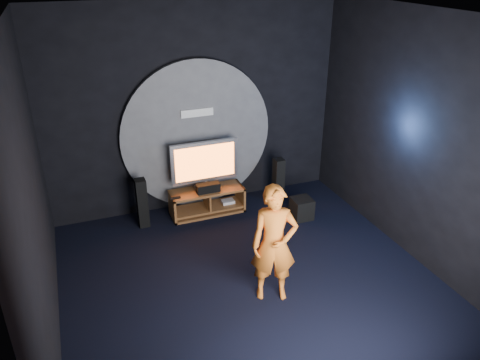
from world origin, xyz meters
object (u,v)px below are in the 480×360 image
tower_speaker_right (278,181)px  tv (205,163)px  subwoofer (302,208)px  media_console (208,203)px  tower_speaker_left (142,203)px  player (274,244)px

tower_speaker_right → tv: bearing=173.5°
tv → tower_speaker_right: tv is taller
tower_speaker_right → subwoofer: bearing=-78.4°
media_console → subwoofer: media_console is taller
tower_speaker_left → player: bearing=-62.0°
media_console → tower_speaker_right: 1.33m
tower_speaker_left → subwoofer: 2.67m
tv → media_console: bearing=-83.5°
subwoofer → tower_speaker_right: bearing=101.6°
tower_speaker_right → media_console: bearing=176.4°
media_console → tv: bearing=96.5°
tv → player: size_ratio=0.72×
media_console → player: size_ratio=0.79×
media_console → tv: size_ratio=1.10×
tv → player: player is taller
tv → tower_speaker_left: (-1.11, -0.09, -0.49)m
tv → tower_speaker_left: bearing=-175.2°
tv → subwoofer: bearing=-29.3°
media_console → tower_speaker_right: bearing=-3.6°
media_console → player: (0.14, -2.40, 0.61)m
player → tv: bearing=112.0°
media_console → player: 2.48m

